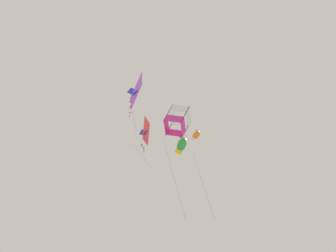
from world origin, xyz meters
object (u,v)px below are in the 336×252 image
at_px(kite_delta_near_left, 135,91).
at_px(kite_box_highest, 178,121).
at_px(kite_delta_low_drifter, 146,131).
at_px(kite_fish_mid_left, 182,145).
at_px(kite_fish_far_centre, 196,135).

bearing_deg(kite_delta_near_left, kite_box_highest, -68.52).
bearing_deg(kite_delta_low_drifter, kite_delta_near_left, -179.94).
bearing_deg(kite_box_highest, kite_fish_mid_left, 2.07).
distance_m(kite_fish_far_centre, kite_delta_low_drifter, 6.01).
distance_m(kite_fish_far_centre, kite_box_highest, 3.27).
distance_m(kite_fish_far_centre, kite_delta_near_left, 6.89).
bearing_deg(kite_delta_low_drifter, kite_fish_mid_left, -46.10).
xyz_separation_m(kite_delta_near_left, kite_delta_low_drifter, (5.15, -4.97, 4.50)).
height_order(kite_delta_low_drifter, kite_fish_mid_left, kite_fish_mid_left).
relative_size(kite_fish_mid_left, kite_box_highest, 0.26).
bearing_deg(kite_box_highest, kite_fish_far_centre, -25.89).
relative_size(kite_delta_low_drifter, kite_box_highest, 0.45).
relative_size(kite_fish_far_centre, kite_fish_mid_left, 3.78).
bearing_deg(kite_fish_far_centre, kite_fish_mid_left, -11.44).
bearing_deg(kite_fish_far_centre, kite_delta_near_left, 113.59).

